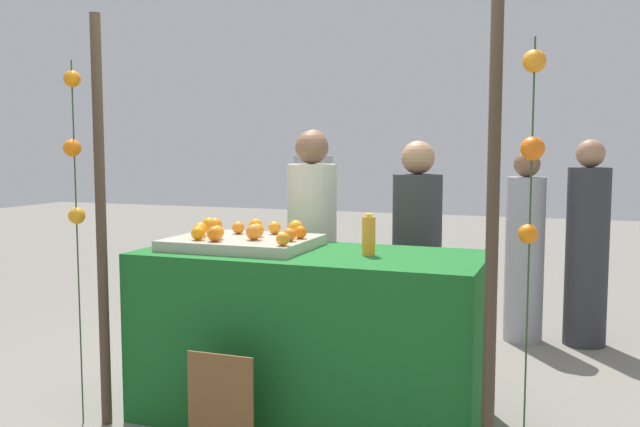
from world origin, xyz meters
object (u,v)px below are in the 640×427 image
(juice_bottle, at_px, (369,236))
(orange_0, at_px, (257,230))
(vendor_right, at_px, (416,272))
(stall_counter, at_px, (311,335))
(orange_1, at_px, (275,228))
(chalkboard_sign, at_px, (221,408))
(vendor_left, at_px, (312,262))

(juice_bottle, bearing_deg, orange_0, 174.00)
(juice_bottle, bearing_deg, vendor_right, 83.33)
(stall_counter, height_order, orange_1, orange_1)
(chalkboard_sign, height_order, vendor_left, vendor_left)
(orange_0, distance_m, vendor_right, 1.10)
(juice_bottle, height_order, vendor_left, vendor_left)
(orange_0, bearing_deg, juice_bottle, -6.00)
(orange_1, distance_m, vendor_left, 0.59)
(stall_counter, relative_size, vendor_left, 1.17)
(orange_0, relative_size, juice_bottle, 0.35)
(orange_1, relative_size, vendor_left, 0.05)
(orange_0, bearing_deg, orange_1, 73.53)
(orange_1, bearing_deg, vendor_left, 85.25)
(vendor_right, bearing_deg, orange_0, -137.78)
(chalkboard_sign, height_order, vendor_right, vendor_right)
(vendor_left, bearing_deg, chalkboard_sign, -87.89)
(juice_bottle, distance_m, vendor_left, 0.99)
(vendor_left, distance_m, vendor_right, 0.70)
(juice_bottle, distance_m, vendor_right, 0.85)
(orange_1, distance_m, juice_bottle, 0.68)
(orange_1, distance_m, vendor_right, 0.98)
(orange_0, relative_size, chalkboard_sign, 0.14)
(orange_0, height_order, orange_1, orange_0)
(juice_bottle, relative_size, vendor_left, 0.14)
(orange_0, height_order, vendor_left, vendor_left)
(orange_1, bearing_deg, juice_bottle, -18.76)
(juice_bottle, xyz_separation_m, vendor_right, (0.09, 0.78, -0.32))
(orange_1, xyz_separation_m, chalkboard_sign, (0.09, -0.86, -0.79))
(stall_counter, xyz_separation_m, chalkboard_sign, (-0.22, -0.65, -0.21))
(chalkboard_sign, bearing_deg, orange_1, 96.18)
(stall_counter, height_order, juice_bottle, juice_bottle)
(stall_counter, distance_m, orange_0, 0.68)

